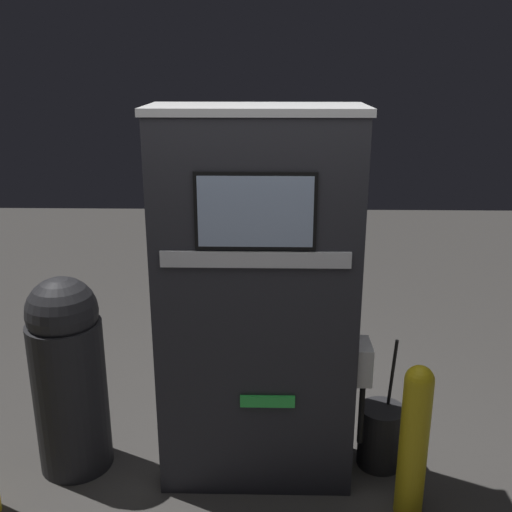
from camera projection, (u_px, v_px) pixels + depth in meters
The scene contains 5 objects.
ground_plane at pixel (256, 495), 3.43m from camera, with size 14.00×14.00×0.00m, color #423F3D.
gas_pump at pixel (257, 304), 3.32m from camera, with size 1.19×0.52×2.16m.
safety_bollard at pixel (414, 437), 3.17m from camera, with size 0.15×0.15×0.89m.
trash_bin at pixel (69, 373), 3.51m from camera, with size 0.43×0.43×1.22m.
squeegee_bucket at pixel (381, 435), 3.65m from camera, with size 0.27×0.27×0.86m.
Camera 1 is at (0.07, -2.84, 2.36)m, focal length 42.00 mm.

